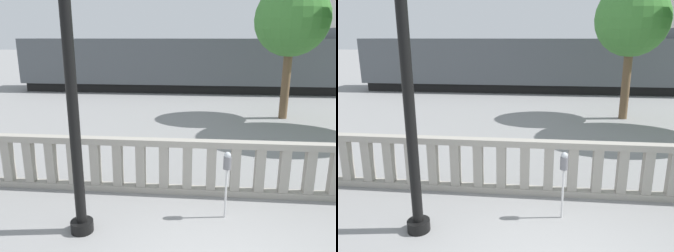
% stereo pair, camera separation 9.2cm
% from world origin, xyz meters
% --- Properties ---
extents(balustrade, '(13.91, 0.24, 1.24)m').
position_xyz_m(balustrade, '(0.00, 2.96, 0.62)').
color(balustrade, '#9E998E').
rests_on(balustrade, ground).
extents(lamppost, '(0.44, 0.44, 6.21)m').
position_xyz_m(lamppost, '(-2.32, 1.30, 3.50)').
color(lamppost, black).
rests_on(lamppost, ground).
extents(parking_meter, '(0.15, 0.15, 1.33)m').
position_xyz_m(parking_meter, '(0.25, 2.02, 1.04)').
color(parking_meter, silver).
rests_on(parking_meter, ground).
extents(train_near, '(21.62, 3.04, 3.84)m').
position_xyz_m(train_near, '(-0.36, 17.21, 1.71)').
color(train_near, black).
rests_on(train_near, ground).
extents(tree_right, '(2.91, 2.91, 5.47)m').
position_xyz_m(tree_right, '(3.27, 10.28, 3.98)').
color(tree_right, brown).
rests_on(tree_right, ground).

